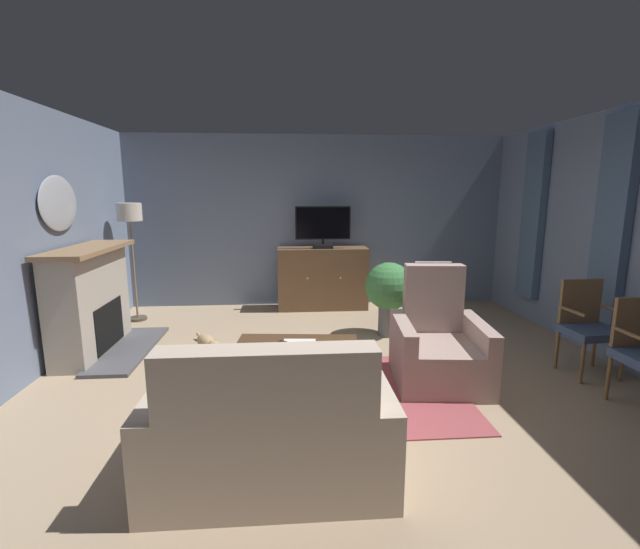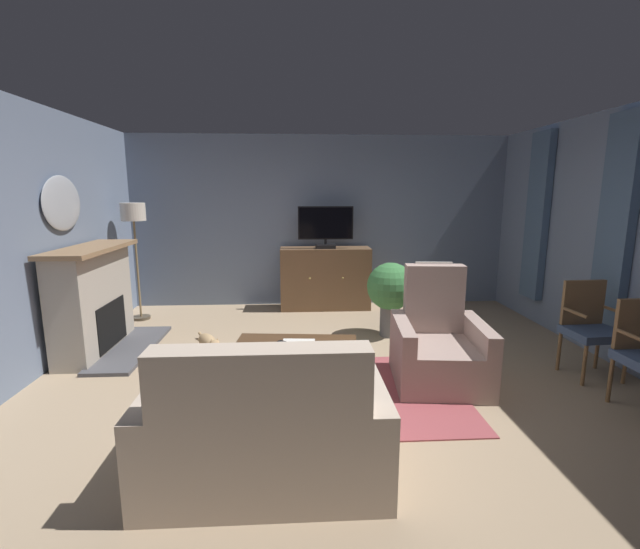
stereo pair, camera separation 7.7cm
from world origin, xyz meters
TOP-DOWN VIEW (x-y plane):
  - ground_plane at (0.00, 0.00)m, footprint 6.58×6.75m
  - wall_back at (0.00, 3.13)m, footprint 6.58×0.10m
  - curtain_panel_near at (2.93, 0.42)m, footprint 0.10×0.44m
  - curtain_panel_far at (2.93, 1.92)m, footprint 0.10×0.44m
  - rug_central at (-0.21, -0.21)m, footprint 2.63×1.66m
  - fireplace at (-2.71, 1.04)m, footprint 0.85×1.54m
  - wall_mirror_oval at (-2.96, 1.04)m, footprint 0.06×0.80m
  - tv_cabinet at (0.06, 2.78)m, footprint 1.40×0.48m
  - television at (0.06, 2.72)m, footprint 0.85×0.20m
  - coffee_table at (-0.41, -0.09)m, footprint 1.17×0.62m
  - tv_remote at (-0.51, -0.14)m, footprint 0.16×0.15m
  - folded_newspaper at (-0.39, -0.10)m, footprint 0.32×0.24m
  - sofa_floral at (-0.61, -1.41)m, footprint 1.52×0.93m
  - armchair_beside_cabinet at (0.97, 0.01)m, footprint 0.94×0.99m
  - side_chair_beside_plant at (2.52, 0.07)m, footprint 0.51×0.46m
  - potted_plant_tall_palm_by_window at (0.79, 1.38)m, footprint 0.61×0.61m
  - cat at (-1.45, 1.01)m, footprint 0.38×0.64m
  - floor_lamp at (-2.67, 2.32)m, footprint 0.33×0.33m

SIDE VIEW (x-z plane):
  - ground_plane at x=0.00m, z-range -0.04..0.00m
  - rug_central at x=-0.21m, z-range 0.00..0.01m
  - cat at x=-1.45m, z-range -0.01..0.18m
  - sofa_floral at x=-0.61m, z-range -0.18..0.82m
  - armchair_beside_cabinet at x=0.97m, z-range -0.23..0.90m
  - coffee_table at x=-0.41m, z-range 0.17..0.62m
  - folded_newspaper at x=-0.39m, z-range 0.45..0.46m
  - tv_remote at x=-0.51m, z-range 0.45..0.47m
  - tv_cabinet at x=0.06m, z-range -0.02..0.95m
  - side_chair_beside_plant at x=2.52m, z-range 0.04..0.99m
  - fireplace at x=-2.71m, z-range -0.03..1.19m
  - potted_plant_tall_palm_by_window at x=0.79m, z-range 0.13..1.08m
  - television at x=0.06m, z-range 0.99..1.63m
  - wall_back at x=0.00m, z-range 0.00..2.71m
  - floor_lamp at x=-2.67m, z-range 0.55..2.23m
  - curtain_panel_near at x=2.93m, z-range 0.35..2.63m
  - curtain_panel_far at x=2.93m, z-range 0.35..2.63m
  - wall_mirror_oval at x=-2.96m, z-range 1.40..2.00m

